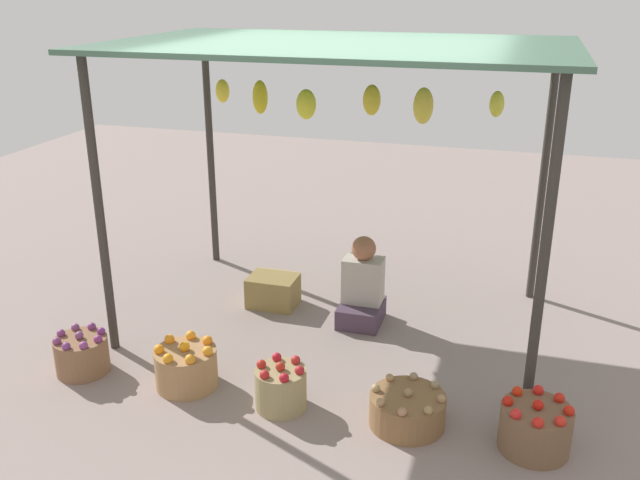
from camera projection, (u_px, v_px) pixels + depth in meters
ground_plane at (338, 320)px, 6.13m from camera, size 14.00×14.00×0.00m
market_stall_structure at (341, 67)px, 5.37m from camera, size 3.53×2.27×2.37m
vendor_person at (362, 290)px, 6.01m from camera, size 0.36×0.44×0.78m
basket_purple_onions at (82, 354)px, 5.28m from camera, size 0.40×0.40×0.34m
basket_oranges at (186, 367)px, 5.10m from camera, size 0.46×0.46×0.36m
basket_red_apples at (281, 387)px, 4.84m from camera, size 0.36×0.36×0.36m
basket_potatoes at (407, 409)px, 4.66m from camera, size 0.51×0.51×0.27m
basket_red_tomatoes at (535, 428)px, 4.41m from camera, size 0.45×0.45×0.36m
wooden_crate_near_vendor at (273, 291)px, 6.36m from camera, size 0.44×0.33×0.28m
wooden_crate_stacked_rear at (275, 288)px, 6.42m from camera, size 0.40×0.26×0.28m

